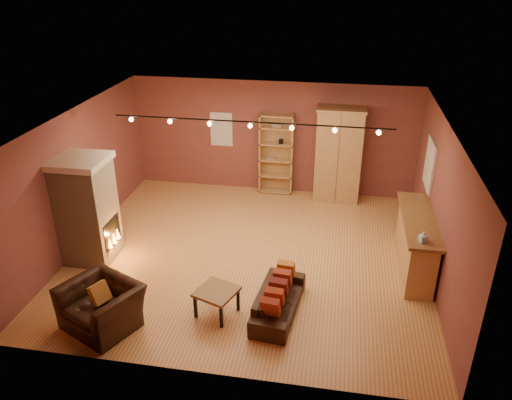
% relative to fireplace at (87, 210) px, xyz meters
% --- Properties ---
extents(floor, '(7.00, 7.00, 0.00)m').
position_rel_fireplace_xyz_m(floor, '(3.04, 0.60, -1.06)').
color(floor, '#B0783E').
rests_on(floor, ground).
extents(ceiling, '(7.00, 7.00, 0.00)m').
position_rel_fireplace_xyz_m(ceiling, '(3.04, 0.60, 1.74)').
color(ceiling, brown).
rests_on(ceiling, back_wall).
extents(back_wall, '(7.00, 0.02, 2.80)m').
position_rel_fireplace_xyz_m(back_wall, '(3.04, 3.85, 0.34)').
color(back_wall, brown).
rests_on(back_wall, floor).
extents(left_wall, '(0.02, 6.50, 2.80)m').
position_rel_fireplace_xyz_m(left_wall, '(-0.46, 0.60, 0.34)').
color(left_wall, brown).
rests_on(left_wall, floor).
extents(right_wall, '(0.02, 6.50, 2.80)m').
position_rel_fireplace_xyz_m(right_wall, '(6.54, 0.60, 0.34)').
color(right_wall, brown).
rests_on(right_wall, floor).
extents(fireplace, '(1.01, 0.98, 2.12)m').
position_rel_fireplace_xyz_m(fireplace, '(0.00, 0.00, 0.00)').
color(fireplace, tan).
rests_on(fireplace, floor).
extents(back_window, '(0.56, 0.04, 0.86)m').
position_rel_fireplace_xyz_m(back_window, '(1.74, 3.83, 0.49)').
color(back_window, silver).
rests_on(back_window, back_wall).
extents(bookcase, '(0.84, 0.32, 2.04)m').
position_rel_fireplace_xyz_m(bookcase, '(3.16, 3.74, -0.02)').
color(bookcase, tan).
rests_on(bookcase, floor).
extents(armoire, '(1.14, 0.65, 2.32)m').
position_rel_fireplace_xyz_m(armoire, '(4.68, 3.56, 0.10)').
color(armoire, tan).
rests_on(armoire, floor).
extents(bar_counter, '(0.61, 2.26, 1.08)m').
position_rel_fireplace_xyz_m(bar_counter, '(6.24, 0.70, -0.51)').
color(bar_counter, tan).
rests_on(bar_counter, floor).
extents(tissue_box, '(0.17, 0.17, 0.23)m').
position_rel_fireplace_xyz_m(tissue_box, '(6.19, -0.17, 0.11)').
color(tissue_box, '#97CBF2').
rests_on(tissue_box, bar_counter).
extents(right_window, '(0.05, 0.90, 1.00)m').
position_rel_fireplace_xyz_m(right_window, '(6.51, 2.00, 0.59)').
color(right_window, silver).
rests_on(right_window, right_wall).
extents(loveseat, '(0.64, 1.64, 0.70)m').
position_rel_fireplace_xyz_m(loveseat, '(3.86, -1.10, -0.72)').
color(loveseat, black).
rests_on(loveseat, floor).
extents(armchair, '(1.36, 1.17, 1.01)m').
position_rel_fireplace_xyz_m(armchair, '(1.10, -1.91, -0.56)').
color(armchair, black).
rests_on(armchair, floor).
extents(coffee_table, '(0.79, 0.79, 0.47)m').
position_rel_fireplace_xyz_m(coffee_table, '(2.85, -1.30, -0.66)').
color(coffee_table, brown).
rests_on(coffee_table, floor).
extents(track_rail, '(5.20, 0.09, 0.13)m').
position_rel_fireplace_xyz_m(track_rail, '(3.04, 0.80, 1.62)').
color(track_rail, black).
rests_on(track_rail, ceiling).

